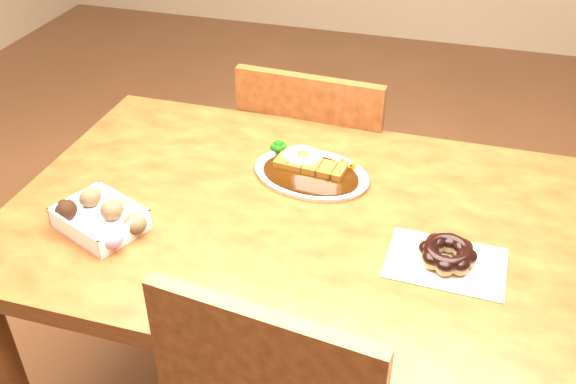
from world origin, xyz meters
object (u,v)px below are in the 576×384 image
(table, at_px, (292,247))
(katsu_curry_plate, at_px, (310,170))
(chair_far, at_px, (319,179))
(donut_box, at_px, (100,218))
(pon_de_ring, at_px, (447,255))

(table, relative_size, katsu_curry_plate, 4.05)
(chair_far, distance_m, donut_box, 0.81)
(pon_de_ring, bearing_deg, chair_far, 122.72)
(table, relative_size, chair_far, 1.38)
(katsu_curry_plate, bearing_deg, chair_far, 99.70)
(chair_far, height_order, pon_de_ring, chair_far)
(table, relative_size, donut_box, 5.82)
(donut_box, bearing_deg, katsu_curry_plate, 40.56)
(table, bearing_deg, donut_box, -155.85)
(katsu_curry_plate, xyz_separation_m, pon_de_ring, (0.33, -0.22, 0.01))
(pon_de_ring, bearing_deg, donut_box, -173.03)
(table, bearing_deg, chair_far, 97.14)
(donut_box, bearing_deg, pon_de_ring, 6.97)
(katsu_curry_plate, bearing_deg, table, -89.78)
(table, height_order, donut_box, donut_box)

